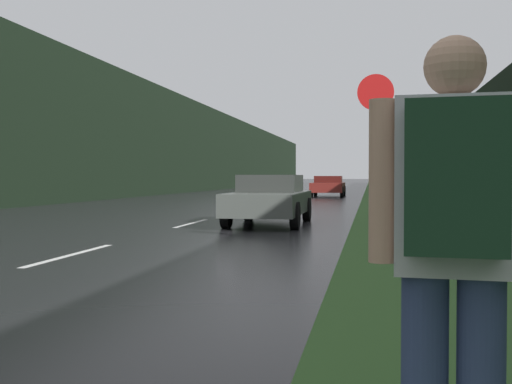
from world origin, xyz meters
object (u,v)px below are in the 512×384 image
Objects in this scene: hitchhiker_with_backpack at (454,244)px; car_passing_near at (270,199)px; car_passing_far at (328,186)px; stop_sign at (375,147)px.

hitchhiker_with_backpack is 14.43m from car_passing_near.
hitchhiker_with_backpack is 0.38× the size of car_passing_near.
car_passing_far is (-2.89, 37.47, -0.35)m from hitchhiker_with_backpack.
car_passing_far is (-0.00, 23.33, -0.00)m from car_passing_near.
car_passing_near is (-2.66, 5.71, -1.07)m from stop_sign.
hitchhiker_with_backpack is at bearing 101.54° from car_passing_near.
hitchhiker_with_backpack is 0.37× the size of car_passing_far.
stop_sign is at bearing 115.02° from car_passing_near.
stop_sign reaches higher than hitchhiker_with_backpack.
stop_sign reaches higher than car_passing_far.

